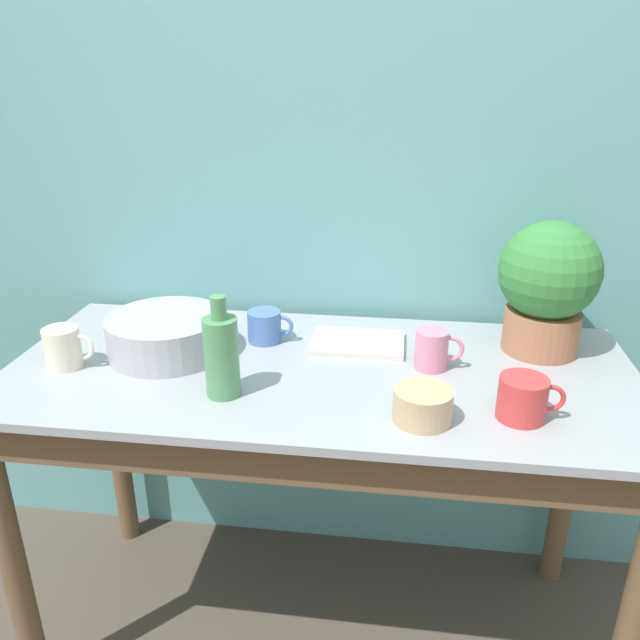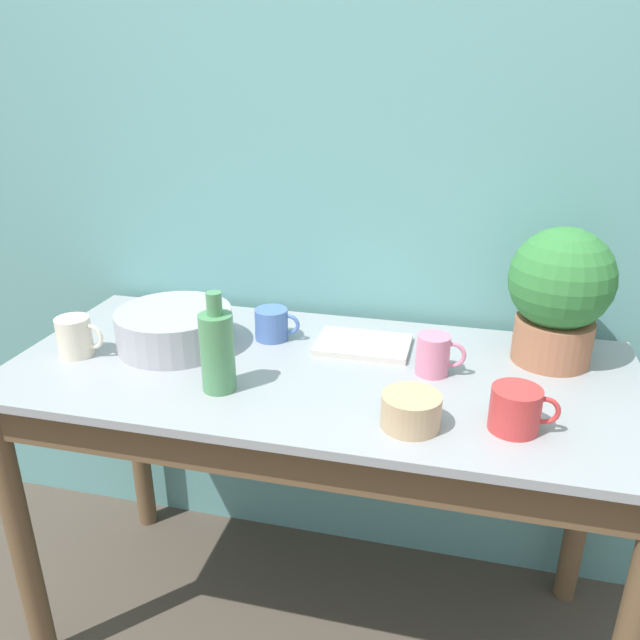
{
  "view_description": "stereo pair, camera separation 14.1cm",
  "coord_description": "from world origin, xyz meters",
  "px_view_note": "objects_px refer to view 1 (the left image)",
  "views": [
    {
      "loc": [
        0.17,
        -0.96,
        1.46
      ],
      "look_at": [
        0.0,
        0.33,
        0.93
      ],
      "focal_mm": 35.0,
      "sensor_mm": 36.0,
      "label": 1
    },
    {
      "loc": [
        0.31,
        -0.94,
        1.46
      ],
      "look_at": [
        0.0,
        0.33,
        0.93
      ],
      "focal_mm": 35.0,
      "sensor_mm": 36.0,
      "label": 2
    }
  ],
  "objects_px": {
    "potted_plant": "(548,284)",
    "bowl_wash_large": "(167,335)",
    "mug_cream": "(64,348)",
    "mug_pink": "(433,349)",
    "mug_blue": "(265,326)",
    "mug_red": "(523,398)",
    "bowl_small_tan": "(423,405)",
    "bottle_tall": "(221,355)",
    "tray_board": "(358,343)"
  },
  "relations": [
    {
      "from": "bowl_wash_large",
      "to": "mug_cream",
      "type": "bearing_deg",
      "value": -153.13
    },
    {
      "from": "mug_blue",
      "to": "mug_red",
      "type": "distance_m",
      "value": 0.66
    },
    {
      "from": "bottle_tall",
      "to": "bowl_small_tan",
      "type": "height_order",
      "value": "bottle_tall"
    },
    {
      "from": "tray_board",
      "to": "potted_plant",
      "type": "bearing_deg",
      "value": 4.52
    },
    {
      "from": "potted_plant",
      "to": "bottle_tall",
      "type": "bearing_deg",
      "value": -155.8
    },
    {
      "from": "bowl_wash_large",
      "to": "bowl_small_tan",
      "type": "distance_m",
      "value": 0.65
    },
    {
      "from": "mug_red",
      "to": "bowl_small_tan",
      "type": "bearing_deg",
      "value": -169.81
    },
    {
      "from": "mug_blue",
      "to": "mug_red",
      "type": "xyz_separation_m",
      "value": [
        0.59,
        -0.3,
        0.0
      ]
    },
    {
      "from": "mug_blue",
      "to": "mug_cream",
      "type": "height_order",
      "value": "mug_cream"
    },
    {
      "from": "potted_plant",
      "to": "mug_blue",
      "type": "height_order",
      "value": "potted_plant"
    },
    {
      "from": "potted_plant",
      "to": "mug_cream",
      "type": "distance_m",
      "value": 1.14
    },
    {
      "from": "mug_cream",
      "to": "tray_board",
      "type": "xyz_separation_m",
      "value": [
        0.67,
        0.21,
        -0.04
      ]
    },
    {
      "from": "bottle_tall",
      "to": "mug_cream",
      "type": "relative_size",
      "value": 1.88
    },
    {
      "from": "bowl_small_tan",
      "to": "bottle_tall",
      "type": "bearing_deg",
      "value": 173.12
    },
    {
      "from": "bowl_small_tan",
      "to": "mug_red",
      "type": "bearing_deg",
      "value": 10.19
    },
    {
      "from": "mug_pink",
      "to": "potted_plant",
      "type": "bearing_deg",
      "value": 26.78
    },
    {
      "from": "bottle_tall",
      "to": "mug_red",
      "type": "height_order",
      "value": "bottle_tall"
    },
    {
      "from": "bowl_small_tan",
      "to": "tray_board",
      "type": "distance_m",
      "value": 0.37
    },
    {
      "from": "bowl_wash_large",
      "to": "bottle_tall",
      "type": "height_order",
      "value": "bottle_tall"
    },
    {
      "from": "bottle_tall",
      "to": "mug_blue",
      "type": "relative_size",
      "value": 1.91
    },
    {
      "from": "potted_plant",
      "to": "bowl_wash_large",
      "type": "height_order",
      "value": "potted_plant"
    },
    {
      "from": "mug_red",
      "to": "bowl_wash_large",
      "type": "bearing_deg",
      "value": 166.2
    },
    {
      "from": "potted_plant",
      "to": "mug_red",
      "type": "distance_m",
      "value": 0.37
    },
    {
      "from": "potted_plant",
      "to": "bowl_small_tan",
      "type": "height_order",
      "value": "potted_plant"
    },
    {
      "from": "mug_pink",
      "to": "bottle_tall",
      "type": "bearing_deg",
      "value": -157.38
    },
    {
      "from": "bowl_wash_large",
      "to": "bottle_tall",
      "type": "bearing_deg",
      "value": -43.62
    },
    {
      "from": "mug_red",
      "to": "bowl_small_tan",
      "type": "relative_size",
      "value": 1.12
    },
    {
      "from": "mug_red",
      "to": "bottle_tall",
      "type": "bearing_deg",
      "value": 178.59
    },
    {
      "from": "mug_cream",
      "to": "tray_board",
      "type": "relative_size",
      "value": 0.52
    },
    {
      "from": "bowl_wash_large",
      "to": "tray_board",
      "type": "bearing_deg",
      "value": 12.41
    },
    {
      "from": "potted_plant",
      "to": "mug_pink",
      "type": "bearing_deg",
      "value": -153.22
    },
    {
      "from": "bowl_wash_large",
      "to": "mug_pink",
      "type": "height_order",
      "value": "bowl_wash_large"
    },
    {
      "from": "mug_pink",
      "to": "mug_cream",
      "type": "distance_m",
      "value": 0.85
    },
    {
      "from": "mug_pink",
      "to": "mug_cream",
      "type": "relative_size",
      "value": 0.94
    },
    {
      "from": "bowl_small_tan",
      "to": "mug_cream",
      "type": "bearing_deg",
      "value": 171.1
    },
    {
      "from": "tray_board",
      "to": "bowl_small_tan",
      "type": "bearing_deg",
      "value": -65.34
    },
    {
      "from": "mug_cream",
      "to": "mug_red",
      "type": "bearing_deg",
      "value": -5.23
    },
    {
      "from": "bowl_wash_large",
      "to": "mug_red",
      "type": "bearing_deg",
      "value": -13.8
    },
    {
      "from": "potted_plant",
      "to": "bowl_wash_large",
      "type": "relative_size",
      "value": 1.13
    },
    {
      "from": "bottle_tall",
      "to": "mug_red",
      "type": "distance_m",
      "value": 0.62
    },
    {
      "from": "mug_pink",
      "to": "mug_cream",
      "type": "xyz_separation_m",
      "value": [
        -0.85,
        -0.11,
        0.0
      ]
    },
    {
      "from": "tray_board",
      "to": "mug_red",
      "type": "bearing_deg",
      "value": -40.5
    },
    {
      "from": "bowl_wash_large",
      "to": "bottle_tall",
      "type": "xyz_separation_m",
      "value": [
        0.19,
        -0.18,
        0.05
      ]
    },
    {
      "from": "mug_blue",
      "to": "bowl_small_tan",
      "type": "xyz_separation_m",
      "value": [
        0.39,
        -0.33,
        -0.01
      ]
    },
    {
      "from": "mug_blue",
      "to": "mug_red",
      "type": "height_order",
      "value": "mug_red"
    },
    {
      "from": "bottle_tall",
      "to": "tray_board",
      "type": "bearing_deg",
      "value": 46.94
    },
    {
      "from": "bowl_wash_large",
      "to": "tray_board",
      "type": "distance_m",
      "value": 0.47
    },
    {
      "from": "potted_plant",
      "to": "tray_board",
      "type": "distance_m",
      "value": 0.48
    },
    {
      "from": "mug_cream",
      "to": "bowl_wash_large",
      "type": "bearing_deg",
      "value": 26.87
    },
    {
      "from": "bowl_small_tan",
      "to": "tray_board",
      "type": "height_order",
      "value": "bowl_small_tan"
    }
  ]
}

